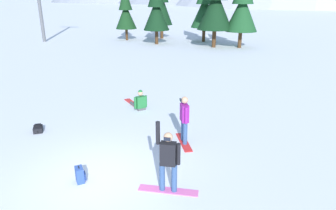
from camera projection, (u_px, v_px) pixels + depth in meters
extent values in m
plane|color=silver|center=(99.00, 179.00, 8.54)|extent=(800.00, 800.00, 0.00)
cube|color=pink|center=(168.00, 190.00, 8.01)|extent=(1.61, 0.35, 0.02)
cylinder|color=#335184|center=(174.00, 178.00, 7.85)|extent=(0.15, 0.15, 0.78)
cylinder|color=#335184|center=(162.00, 177.00, 7.90)|extent=(0.15, 0.15, 0.78)
cube|color=black|center=(168.00, 154.00, 7.64)|extent=(0.41, 0.26, 0.62)
cylinder|color=black|center=(178.00, 154.00, 7.59)|extent=(0.11, 0.11, 0.58)
cylinder|color=black|center=(158.00, 133.00, 7.49)|extent=(0.11, 0.11, 0.60)
sphere|color=tan|center=(168.00, 137.00, 7.48)|extent=(0.24, 0.24, 0.24)
cube|color=black|center=(167.00, 139.00, 7.34)|extent=(0.17, 0.05, 0.08)
cube|color=red|center=(184.00, 142.00, 10.66)|extent=(0.84, 1.45, 0.02)
cylinder|color=#335184|center=(185.00, 133.00, 10.38)|extent=(0.15, 0.15, 0.80)
cylinder|color=#335184|center=(183.00, 130.00, 10.67)|extent=(0.15, 0.15, 0.80)
cube|color=#8C1E8C|center=(184.00, 113.00, 10.29)|extent=(0.38, 0.46, 0.60)
cylinder|color=#8C1E8C|center=(186.00, 115.00, 10.04)|extent=(0.11, 0.11, 0.58)
cylinder|color=#8C1E8C|center=(183.00, 110.00, 10.52)|extent=(0.11, 0.11, 0.58)
sphere|color=tan|center=(185.00, 100.00, 10.13)|extent=(0.24, 0.24, 0.24)
cube|color=black|center=(181.00, 100.00, 10.10)|extent=(0.10, 0.17, 0.08)
cube|color=#4C4C51|center=(141.00, 109.00, 13.72)|extent=(0.45, 0.45, 0.10)
cylinder|color=#4C4C51|center=(134.00, 105.00, 14.08)|extent=(0.64, 0.69, 0.14)
cylinder|color=#4C4C51|center=(138.00, 104.00, 14.17)|extent=(0.64, 0.69, 0.14)
cube|color=red|center=(133.00, 104.00, 14.47)|extent=(1.28, 1.37, 0.02)
cube|color=#237238|center=(141.00, 102.00, 13.61)|extent=(0.46, 0.45, 0.53)
cylinder|color=#237238|center=(135.00, 103.00, 13.49)|extent=(0.11, 0.11, 0.52)
cylinder|color=#237238|center=(146.00, 101.00, 13.73)|extent=(0.11, 0.11, 0.52)
sphere|color=tan|center=(140.00, 93.00, 13.47)|extent=(0.24, 0.24, 0.24)
sphere|color=#237238|center=(140.00, 92.00, 13.45)|extent=(0.20, 0.20, 0.20)
cube|color=#2D4C9E|center=(80.00, 175.00, 8.34)|extent=(0.35, 0.38, 0.44)
cube|color=navy|center=(85.00, 176.00, 8.42)|extent=(0.18, 0.21, 0.20)
cylinder|color=black|center=(79.00, 167.00, 8.26)|extent=(0.09, 0.11, 0.02)
cube|color=black|center=(38.00, 129.00, 11.47)|extent=(0.50, 0.55, 0.21)
cube|color=black|center=(38.00, 125.00, 11.48)|extent=(0.29, 0.29, 0.07)
cylinder|color=black|center=(37.00, 132.00, 11.26)|extent=(0.08, 0.12, 0.02)
cylinder|color=#472D19|center=(157.00, 37.00, 32.22)|extent=(0.33, 0.33, 1.47)
cone|color=black|center=(156.00, 15.00, 31.44)|extent=(2.74, 2.74, 3.13)
cylinder|color=#472D19|center=(162.00, 32.00, 36.53)|extent=(0.37, 0.37, 1.61)
cone|color=black|center=(162.00, 10.00, 35.67)|extent=(2.56, 2.56, 3.43)
cylinder|color=#472D19|center=(240.00, 40.00, 29.85)|extent=(0.37, 0.37, 1.61)
cone|color=#194723|center=(242.00, 13.00, 28.99)|extent=(3.11, 3.11, 3.43)
cylinder|color=#472D19|center=(127.00, 34.00, 35.14)|extent=(0.30, 0.30, 1.31)
cone|color=#143819|center=(126.00, 16.00, 34.44)|extent=(2.39, 2.39, 2.78)
cylinder|color=#472D19|center=(214.00, 38.00, 30.14)|extent=(0.40, 0.40, 1.74)
cone|color=black|center=(215.00, 10.00, 29.21)|extent=(3.47, 3.47, 3.71)
cylinder|color=#472D19|center=(204.00, 35.00, 33.93)|extent=(0.36, 0.36, 1.57)
cone|color=#194723|center=(205.00, 12.00, 33.10)|extent=(2.96, 2.96, 3.34)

